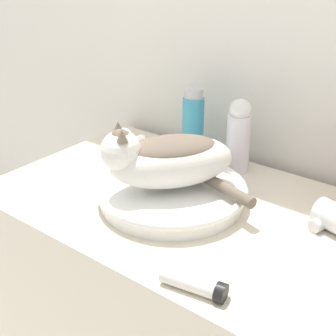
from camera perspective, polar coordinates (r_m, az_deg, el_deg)
wall_back at (r=1.38m, az=11.60°, el=16.07°), size 8.00×0.05×2.40m
vanity_counter at (r=1.45m, az=1.68°, el=-18.25°), size 0.99×0.63×0.82m
sink_basin at (r=1.19m, az=0.43°, el=-2.94°), size 0.38×0.38×0.05m
cat at (r=1.14m, az=-0.22°, el=1.23°), size 0.38×0.34×0.17m
faucet at (r=1.33m, az=-5.21°, el=2.68°), size 0.13×0.07×0.14m
mouthwash_bottle at (r=1.41m, az=3.06°, el=5.32°), size 0.06×0.06×0.22m
lotion_bottle_white at (r=1.33m, az=8.60°, el=3.91°), size 0.07×0.07×0.21m
cream_tube at (r=0.91m, az=3.22°, el=-13.92°), size 0.13×0.06×0.04m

